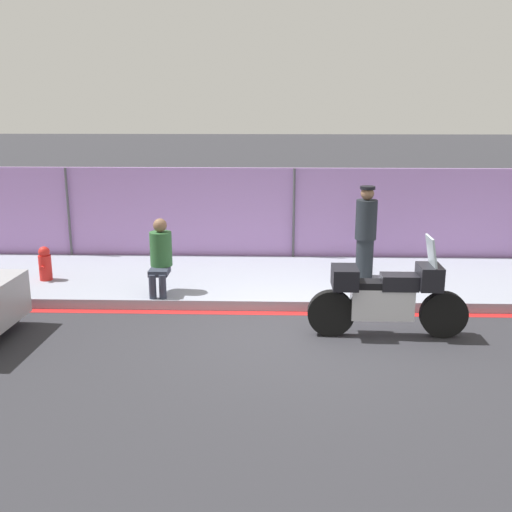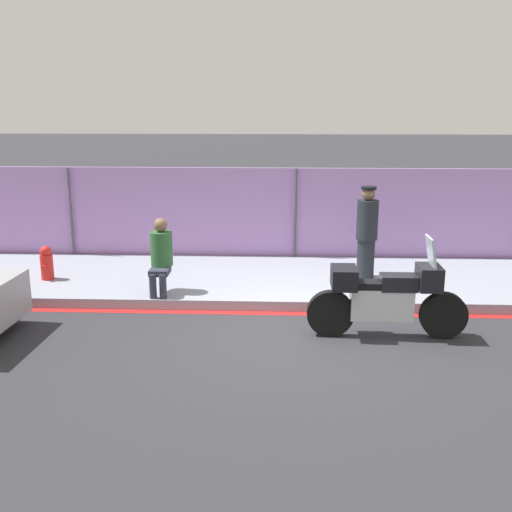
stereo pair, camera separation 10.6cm
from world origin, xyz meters
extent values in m
plane|color=#2D2D33|center=(0.00, 0.00, 0.00)|extent=(120.00, 120.00, 0.00)
cube|color=#8E93A3|center=(0.00, 2.55, 0.08)|extent=(35.18, 3.01, 0.17)
cube|color=red|center=(0.00, 0.95, 0.00)|extent=(35.18, 0.18, 0.01)
cube|color=#AD7FC6|center=(0.00, 4.14, 1.01)|extent=(33.42, 0.08, 2.02)
cylinder|color=#4C4C51|center=(-4.73, 4.04, 1.01)|extent=(0.05, 0.05, 2.02)
cylinder|color=#4C4C51|center=(0.00, 4.04, 1.01)|extent=(0.05, 0.05, 2.02)
cylinder|color=black|center=(2.06, 0.02, 0.34)|extent=(0.68, 0.15, 0.68)
cylinder|color=black|center=(0.44, 0.04, 0.34)|extent=(0.68, 0.15, 0.68)
cube|color=silver|center=(1.17, 0.03, 0.51)|extent=(0.90, 0.29, 0.46)
cube|color=black|center=(1.39, 0.03, 0.83)|extent=(0.52, 0.31, 0.22)
cube|color=black|center=(1.07, 0.03, 0.79)|extent=(0.60, 0.28, 0.10)
cube|color=black|center=(1.82, 0.03, 0.91)|extent=(0.32, 0.48, 0.34)
cube|color=silver|center=(1.82, 0.03, 1.29)|extent=(0.11, 0.42, 0.42)
cube|color=black|center=(0.61, 0.04, 0.89)|extent=(0.36, 0.51, 0.30)
cylinder|color=#1E2328|center=(1.27, 2.54, 0.53)|extent=(0.32, 0.32, 0.72)
cylinder|color=#1E2328|center=(1.27, 2.54, 1.25)|extent=(0.39, 0.39, 0.72)
sphere|color=brown|center=(1.27, 2.54, 1.74)|extent=(0.24, 0.24, 0.24)
cylinder|color=black|center=(1.27, 2.54, 1.84)|extent=(0.28, 0.28, 0.05)
cylinder|color=#2D3342|center=(-2.40, 1.14, 0.37)|extent=(0.12, 0.12, 0.41)
cylinder|color=#2D3342|center=(-2.24, 1.14, 0.37)|extent=(0.12, 0.12, 0.41)
cube|color=#2D3342|center=(-2.32, 1.35, 0.58)|extent=(0.32, 0.41, 0.10)
cylinder|color=#2D6033|center=(-2.32, 1.55, 0.92)|extent=(0.37, 0.37, 0.58)
sphere|color=brown|center=(-2.32, 1.55, 1.33)|extent=(0.23, 0.23, 0.23)
cylinder|color=red|center=(-4.58, 2.16, 0.40)|extent=(0.23, 0.23, 0.46)
sphere|color=red|center=(-4.58, 2.16, 0.69)|extent=(0.21, 0.21, 0.21)
cylinder|color=red|center=(-4.58, 2.04, 0.42)|extent=(0.08, 0.09, 0.08)
camera|label=1|loc=(-0.40, -8.24, 3.30)|focal=42.00mm
camera|label=2|loc=(-0.29, -8.23, 3.30)|focal=42.00mm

